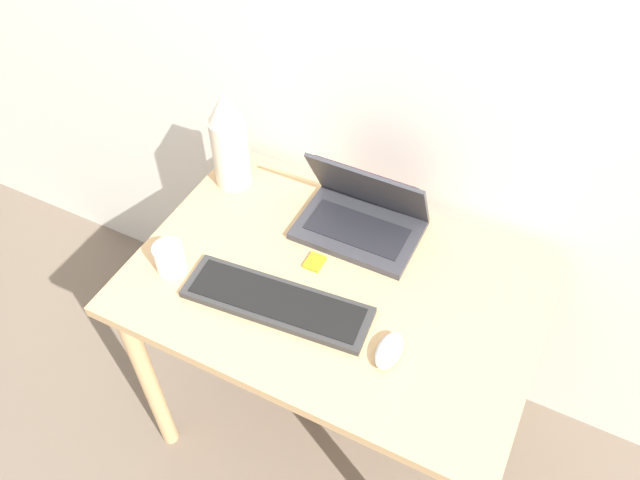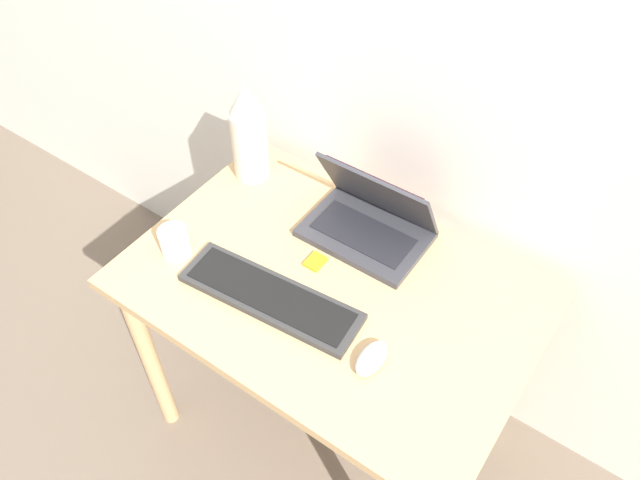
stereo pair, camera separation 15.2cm
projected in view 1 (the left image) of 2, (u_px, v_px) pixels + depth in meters
name	position (u px, v px, depth m)	size (l,w,h in m)	color
wall_back	(414.00, 27.00, 1.44)	(6.00, 0.05, 2.50)	silver
desk	(334.00, 309.00, 1.64)	(1.02, 0.68, 0.76)	tan
laptop	(362.00, 215.00, 1.65)	(0.32, 0.22, 0.21)	#333338
keyboard	(277.00, 302.00, 1.50)	(0.47, 0.17, 0.02)	#2D2D2D
mouse	(389.00, 351.00, 1.40)	(0.06, 0.10, 0.04)	silver
vase	(229.00, 140.00, 1.70)	(0.10, 0.10, 0.30)	beige
mp3_player	(315.00, 262.00, 1.60)	(0.04, 0.05, 0.01)	orange
mug	(170.00, 258.00, 1.56)	(0.07, 0.07, 0.08)	white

